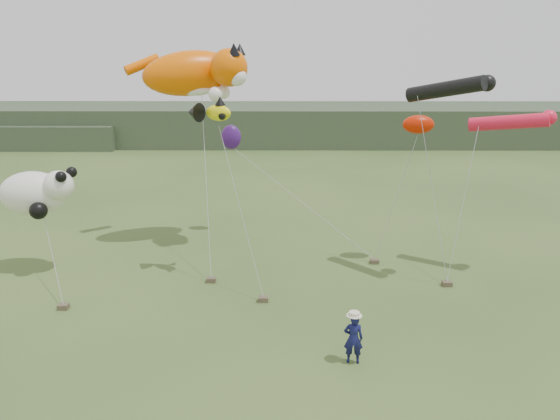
% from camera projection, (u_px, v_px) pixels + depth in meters
% --- Properties ---
extents(ground, '(120.00, 120.00, 0.00)m').
position_uv_depth(ground, '(286.00, 346.00, 18.85)').
color(ground, '#385123').
rests_on(ground, ground).
extents(headland, '(90.00, 13.00, 4.00)m').
position_uv_depth(headland, '(257.00, 125.00, 61.24)').
color(headland, '#2D3D28').
rests_on(headland, ground).
extents(festival_attendant, '(0.66, 0.46, 1.72)m').
position_uv_depth(festival_attendant, '(353.00, 339.00, 17.65)').
color(festival_attendant, '#121443').
rests_on(festival_attendant, ground).
extents(sandbag_anchors, '(16.22, 5.27, 0.21)m').
position_uv_depth(sandbag_anchors, '(278.00, 285.00, 23.56)').
color(sandbag_anchors, brown).
rests_on(sandbag_anchors, ground).
extents(cat_kite, '(6.42, 3.86, 2.76)m').
position_uv_depth(cat_kite, '(199.00, 73.00, 26.81)').
color(cat_kite, '#F25F00').
rests_on(cat_kite, ground).
extents(fish_kite, '(2.26, 1.49, 1.09)m').
position_uv_depth(fish_kite, '(209.00, 112.00, 23.04)').
color(fish_kite, yellow).
rests_on(fish_kite, ground).
extents(tube_kites, '(6.37, 3.34, 2.61)m').
position_uv_depth(tube_kites, '(483.00, 104.00, 23.01)').
color(tube_kites, black).
rests_on(tube_kites, ground).
extents(panda_kite, '(3.51, 2.27, 2.18)m').
position_uv_depth(panda_kite, '(37.00, 193.00, 24.48)').
color(panda_kite, white).
rests_on(panda_kite, ground).
extents(misc_kites, '(10.20, 5.29, 2.34)m').
position_uv_depth(misc_kites, '(316.00, 131.00, 27.07)').
color(misc_kites, red).
rests_on(misc_kites, ground).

